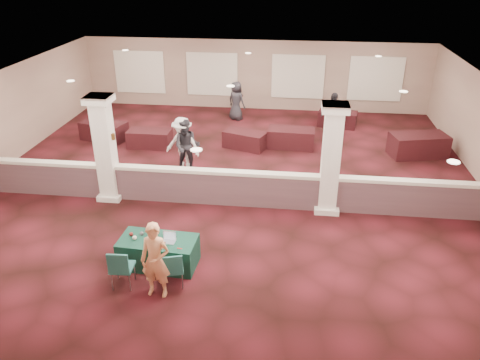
# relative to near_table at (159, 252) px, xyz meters

# --- Properties ---
(ground) EXTENTS (16.00, 16.00, 0.00)m
(ground) POSITION_rel_near_table_xyz_m (1.11, 4.64, -0.35)
(ground) COLOR #4B121A
(ground) RESTS_ON ground
(wall_back) EXTENTS (16.00, 0.04, 3.20)m
(wall_back) POSITION_rel_near_table_xyz_m (1.11, 12.64, 1.25)
(wall_back) COLOR gray
(wall_back) RESTS_ON ground
(wall_front) EXTENTS (16.00, 0.04, 3.20)m
(wall_front) POSITION_rel_near_table_xyz_m (1.11, -3.36, 1.25)
(wall_front) COLOR gray
(wall_front) RESTS_ON ground
(ceiling) EXTENTS (16.00, 16.00, 0.02)m
(ceiling) POSITION_rel_near_table_xyz_m (1.11, 4.64, 2.85)
(ceiling) COLOR white
(ceiling) RESTS_ON wall_back
(partition_wall) EXTENTS (15.60, 0.28, 1.10)m
(partition_wall) POSITION_rel_near_table_xyz_m (1.11, 3.14, 0.22)
(partition_wall) COLOR #553942
(partition_wall) RESTS_ON ground
(column_left) EXTENTS (0.72, 0.72, 3.20)m
(column_left) POSITION_rel_near_table_xyz_m (-2.39, 3.14, 1.29)
(column_left) COLOR white
(column_left) RESTS_ON ground
(column_right) EXTENTS (0.72, 0.72, 3.20)m
(column_right) POSITION_rel_near_table_xyz_m (4.11, 3.14, 1.29)
(column_right) COLOR white
(column_right) RESTS_ON ground
(sconce_left) EXTENTS (0.12, 0.12, 0.18)m
(sconce_left) POSITION_rel_near_table_xyz_m (-2.67, 3.14, 1.65)
(sconce_left) COLOR brown
(sconce_left) RESTS_ON column_left
(sconce_right) EXTENTS (0.12, 0.12, 0.18)m
(sconce_right) POSITION_rel_near_table_xyz_m (-2.11, 3.14, 1.65)
(sconce_right) COLOR brown
(sconce_right) RESTS_ON column_left
(near_table) EXTENTS (1.86, 1.01, 0.70)m
(near_table) POSITION_rel_near_table_xyz_m (0.00, 0.00, 0.00)
(near_table) COLOR #0D3326
(near_table) RESTS_ON ground
(conf_chair_main) EXTENTS (0.57, 0.57, 0.91)m
(conf_chair_main) POSITION_rel_near_table_xyz_m (0.57, -0.80, 0.19)
(conf_chair_main) COLOR #1E5A59
(conf_chair_main) RESTS_ON ground
(conf_chair_side) EXTENTS (0.51, 0.52, 0.98)m
(conf_chair_side) POSITION_rel_near_table_xyz_m (-0.57, -0.94, 0.23)
(conf_chair_side) COLOR #1E5A59
(conf_chair_side) RESTS_ON ground
(woman) EXTENTS (0.66, 0.46, 1.78)m
(woman) POSITION_rel_near_table_xyz_m (0.27, -1.06, 0.54)
(woman) COLOR #E2A262
(woman) RESTS_ON ground
(far_table_front_left) EXTENTS (1.63, 0.82, 0.66)m
(far_table_front_left) POSITION_rel_near_table_xyz_m (-2.42, 7.30, -0.02)
(far_table_front_left) COLOR black
(far_table_front_left) RESTS_ON ground
(far_table_front_center) EXTENTS (1.76, 1.28, 0.64)m
(far_table_front_center) POSITION_rel_near_table_xyz_m (1.22, 7.64, -0.03)
(far_table_front_center) COLOR black
(far_table_front_center) RESTS_ON ground
(far_table_front_right) EXTENTS (2.18, 1.44, 0.81)m
(far_table_front_right) POSITION_rel_near_table_xyz_m (7.61, 7.64, 0.06)
(far_table_front_right) COLOR black
(far_table_front_right) RESTS_ON ground
(far_table_back_left) EXTENTS (1.95, 1.32, 0.72)m
(far_table_back_left) POSITION_rel_near_table_xyz_m (-4.45, 7.84, 0.01)
(far_table_back_left) COLOR black
(far_table_back_left) RESTS_ON ground
(far_table_back_center) EXTENTS (1.82, 0.98, 0.72)m
(far_table_back_center) POSITION_rel_near_table_xyz_m (2.96, 7.95, 0.01)
(far_table_back_center) COLOR black
(far_table_back_center) RESTS_ON ground
(far_table_back_right) EXTENTS (1.72, 1.09, 0.65)m
(far_table_back_right) POSITION_rel_near_table_xyz_m (4.88, 10.57, -0.03)
(far_table_back_right) COLOR black
(far_table_back_right) RESTS_ON ground
(attendee_a) EXTENTS (0.92, 0.55, 1.86)m
(attendee_a) POSITION_rel_near_table_xyz_m (-0.47, 5.25, 0.58)
(attendee_a) COLOR black
(attendee_a) RESTS_ON ground
(attendee_b) EXTENTS (1.30, 0.82, 1.88)m
(attendee_b) POSITION_rel_near_table_xyz_m (-0.64, 5.38, 0.59)
(attendee_b) COLOR silver
(attendee_b) RESTS_ON ground
(attendee_c) EXTENTS (1.16, 0.93, 1.78)m
(attendee_c) POSITION_rel_near_table_xyz_m (4.56, 9.41, 0.54)
(attendee_c) COLOR black
(attendee_c) RESTS_ON ground
(attendee_d) EXTENTS (0.96, 0.83, 1.71)m
(attendee_d) POSITION_rel_near_table_xyz_m (0.47, 10.92, 0.51)
(attendee_d) COLOR black
(attendee_d) RESTS_ON ground
(laptop_base) EXTENTS (0.33, 0.24, 0.02)m
(laptop_base) POSITION_rel_near_table_xyz_m (0.28, -0.06, 0.36)
(laptop_base) COLOR silver
(laptop_base) RESTS_ON near_table
(laptop_screen) EXTENTS (0.32, 0.03, 0.21)m
(laptop_screen) POSITION_rel_near_table_xyz_m (0.29, 0.05, 0.47)
(laptop_screen) COLOR silver
(laptop_screen) RESTS_ON near_table
(screen_glow) EXTENTS (0.29, 0.02, 0.18)m
(screen_glow) POSITION_rel_near_table_xyz_m (0.29, 0.04, 0.46)
(screen_glow) COLOR #ADBAD0
(screen_glow) RESTS_ON near_table
(knitting) EXTENTS (0.40, 0.31, 0.03)m
(knitting) POSITION_rel_near_table_xyz_m (0.03, -0.24, 0.36)
(knitting) COLOR #B0451C
(knitting) RESTS_ON near_table
(yarn_cream) EXTENTS (0.11, 0.11, 0.11)m
(yarn_cream) POSITION_rel_near_table_xyz_m (-0.53, -0.07, 0.40)
(yarn_cream) COLOR beige
(yarn_cream) RESTS_ON near_table
(yarn_red) EXTENTS (0.10, 0.10, 0.10)m
(yarn_red) POSITION_rel_near_table_xyz_m (-0.67, 0.09, 0.40)
(yarn_red) COLOR maroon
(yarn_red) RESTS_ON near_table
(yarn_grey) EXTENTS (0.10, 0.10, 0.10)m
(yarn_grey) POSITION_rel_near_table_xyz_m (-0.42, 0.14, 0.40)
(yarn_grey) COLOR #444449
(yarn_grey) RESTS_ON near_table
(scissors) EXTENTS (0.12, 0.04, 0.01)m
(scissors) POSITION_rel_near_table_xyz_m (0.61, -0.30, 0.35)
(scissors) COLOR red
(scissors) RESTS_ON near_table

